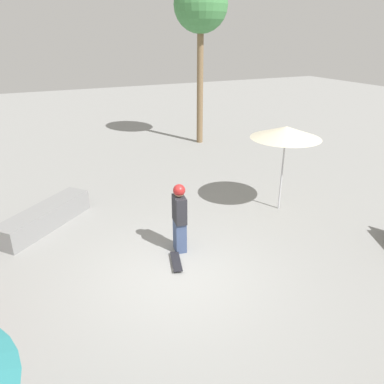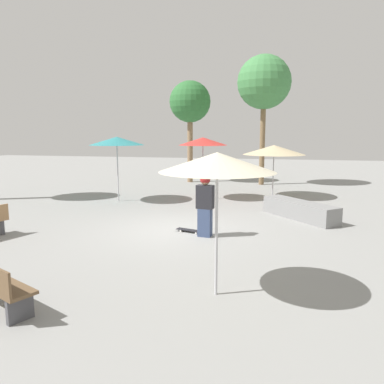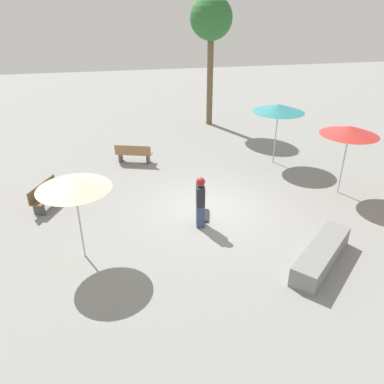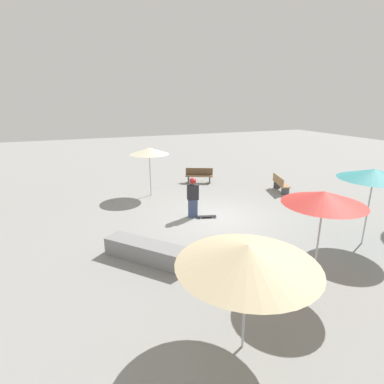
{
  "view_description": "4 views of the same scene",
  "coord_description": "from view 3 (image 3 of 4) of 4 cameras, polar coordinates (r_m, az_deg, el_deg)",
  "views": [
    {
      "loc": [
        -2.54,
        -6.23,
        4.81
      ],
      "look_at": [
        0.82,
        0.96,
        1.41
      ],
      "focal_mm": 35.0,
      "sensor_mm": 36.0,
      "label": 1
    },
    {
      "loc": [
        10.09,
        2.72,
        2.78
      ],
      "look_at": [
        0.5,
        0.52,
        1.21
      ],
      "focal_mm": 35.0,
      "sensor_mm": 36.0,
      "label": 2
    },
    {
      "loc": [
        2.88,
        10.81,
        6.45
      ],
      "look_at": [
        0.6,
        0.27,
        0.92
      ],
      "focal_mm": 35.0,
      "sensor_mm": 36.0,
      "label": 3
    },
    {
      "loc": [
        -10.4,
        5.26,
        4.7
      ],
      "look_at": [
        0.4,
        0.93,
        1.11
      ],
      "focal_mm": 28.0,
      "sensor_mm": 36.0,
      "label": 4
    }
  ],
  "objects": [
    {
      "name": "skater_main",
      "position": [
        11.64,
        1.29,
        -1.28
      ],
      "size": [
        0.31,
        0.48,
        1.69
      ],
      "rotation": [
        0.0,
        0.0,
        4.57
      ],
      "color": "#38476B",
      "rests_on": "ground_plane"
    },
    {
      "name": "palm_tree_center_right",
      "position": [
        21.46,
        2.94,
        24.56
      ],
      "size": [
        2.24,
        2.24,
        6.77
      ],
      "color": "brown",
      "rests_on": "ground_plane"
    },
    {
      "name": "shade_umbrella_cream",
      "position": [
        10.03,
        -17.61,
        1.31
      ],
      "size": [
        1.94,
        1.94,
        2.46
      ],
      "color": "#B7B7BC",
      "rests_on": "ground_plane"
    },
    {
      "name": "shade_umbrella_teal",
      "position": [
        16.44,
        13.06,
        12.34
      ],
      "size": [
        2.19,
        2.19,
        2.61
      ],
      "color": "#B7B7BC",
      "rests_on": "ground_plane"
    },
    {
      "name": "concrete_ledge",
      "position": [
        10.91,
        19.13,
        -9.04
      ],
      "size": [
        2.57,
        2.38,
        0.56
      ],
      "rotation": [
        0.0,
        0.0,
        0.72
      ],
      "color": "gray",
      "rests_on": "ground_plane"
    },
    {
      "name": "bench_far",
      "position": [
        13.96,
        -21.25,
        -0.42
      ],
      "size": [
        1.08,
        1.64,
        0.85
      ],
      "rotation": [
        0.0,
        0.0,
        1.13
      ],
      "color": "#47474C",
      "rests_on": "ground_plane"
    },
    {
      "name": "bench_near",
      "position": [
        16.8,
        -8.88,
        5.79
      ],
      "size": [
        1.66,
        0.93,
        0.85
      ],
      "rotation": [
        0.0,
        0.0,
        2.82
      ],
      "color": "#47474C",
      "rests_on": "ground_plane"
    },
    {
      "name": "skateboard",
      "position": [
        12.54,
        2.1,
        -3.52
      ],
      "size": [
        0.41,
        0.82,
        0.07
      ],
      "rotation": [
        0.0,
        0.0,
        4.43
      ],
      "color": "black",
      "rests_on": "ground_plane"
    },
    {
      "name": "ground_plane",
      "position": [
        12.91,
        2.35,
        -2.85
      ],
      "size": [
        60.0,
        60.0,
        0.0
      ],
      "primitive_type": "plane",
      "color": "gray"
    },
    {
      "name": "shade_umbrella_red",
      "position": [
        14.31,
        22.9,
        8.62
      ],
      "size": [
        2.02,
        2.02,
        2.58
      ],
      "color": "#B7B7BC",
      "rests_on": "ground_plane"
    }
  ]
}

